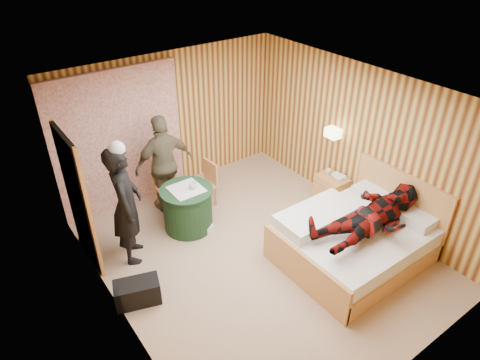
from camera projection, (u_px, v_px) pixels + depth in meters
floor at (256, 253)px, 6.49m from camera, size 4.20×5.00×0.01m
ceiling at (261, 97)px, 5.17m from camera, size 4.20×5.00×0.01m
wall_back at (171, 122)px, 7.55m from camera, size 4.20×0.02×2.50m
wall_left at (111, 243)px, 4.79m from camera, size 0.02×5.00×2.50m
wall_right at (361, 143)px, 6.88m from camera, size 0.02×5.00×2.50m
curtain at (119, 141)px, 7.03m from camera, size 2.20×0.08×2.40m
doorway at (78, 200)px, 5.88m from camera, size 0.06×0.90×2.05m
wall_lamp at (333, 133)px, 7.07m from camera, size 0.26×0.24×0.16m
bed at (354, 239)px, 6.27m from camera, size 2.07×1.63×1.12m
nightstand at (331, 190)px, 7.49m from camera, size 0.40×0.55×0.53m
round_table at (188, 208)px, 6.85m from camera, size 0.84×0.84×0.74m
chair_far at (167, 181)px, 7.21m from camera, size 0.43×0.43×0.93m
chair_near at (206, 180)px, 7.36m from camera, size 0.40×0.40×0.82m
duffel_bag at (137, 292)px, 5.60m from camera, size 0.65×0.48×0.33m
sneaker_left at (195, 221)px, 7.07m from camera, size 0.31×0.20×0.13m
sneaker_right at (206, 230)px, 6.87m from camera, size 0.27×0.11×0.12m
woman_standing at (126, 205)px, 5.98m from camera, size 0.67×0.79×1.83m
man_at_table at (164, 164)px, 7.07m from camera, size 1.04×0.48×1.72m
man_on_bed at (376, 209)px, 5.78m from camera, size 0.86×0.67×1.77m
book_lower at (335, 178)px, 7.31m from camera, size 0.19×0.24×0.02m
book_upper at (335, 177)px, 7.30m from camera, size 0.18×0.23×0.02m
cup_nightstand at (328, 172)px, 7.42m from camera, size 0.11×0.11×0.09m
cup_table at (193, 186)px, 6.64m from camera, size 0.14×0.14×0.10m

